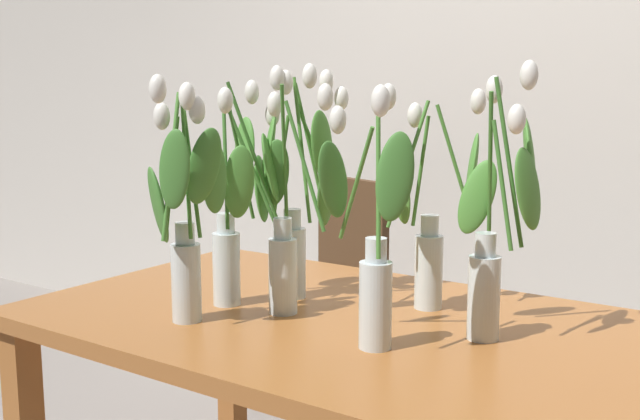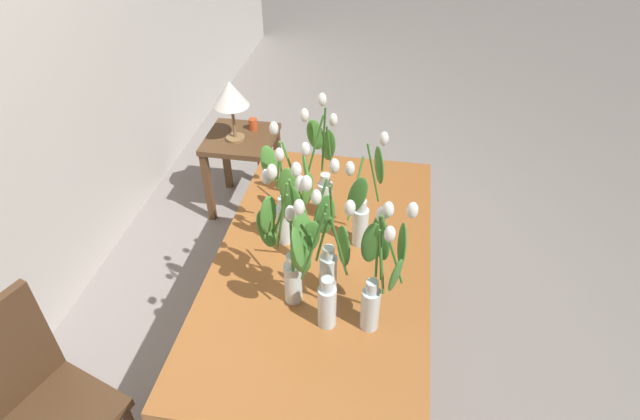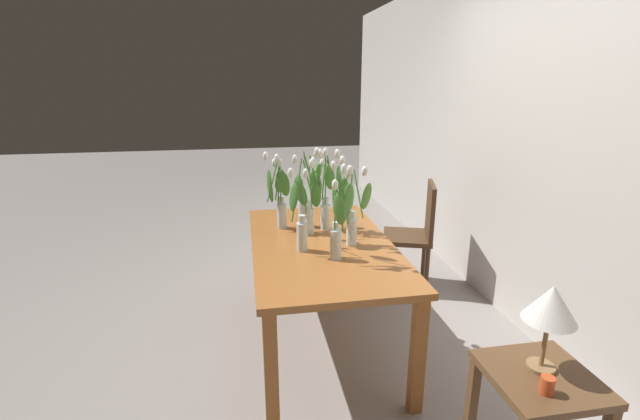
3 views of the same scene
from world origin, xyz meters
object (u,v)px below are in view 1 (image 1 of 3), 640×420
object	(u,v)px
tulip_vase_3	(301,205)
dining_chair	(332,282)
tulip_vase_5	(241,207)
tulip_vase_6	(371,258)
dining_table	(360,358)
tulip_vase_1	(289,237)
tulip_vase_4	(185,223)
tulip_vase_2	(495,239)
tulip_vase_0	(427,224)

from	to	relation	value
tulip_vase_3	dining_chair	bearing A→B (deg)	118.71
tulip_vase_5	dining_chair	world-z (taller)	tulip_vase_5
tulip_vase_5	tulip_vase_6	xyz separation A→B (m)	(0.43, -0.10, -0.05)
dining_table	dining_chair	size ratio (longest dim) A/B	1.72
tulip_vase_1	tulip_vase_4	xyz separation A→B (m)	(-0.13, -0.21, 0.05)
tulip_vase_3	tulip_vase_6	distance (m)	0.42
dining_table	tulip_vase_5	xyz separation A→B (m)	(-0.31, -0.05, 0.33)
dining_table	tulip_vase_4	world-z (taller)	tulip_vase_4
dining_table	tulip_vase_6	bearing A→B (deg)	-52.97
tulip_vase_1	dining_chair	distance (m)	1.20
tulip_vase_1	tulip_vase_3	size ratio (longest dim) A/B	0.97
tulip_vase_6	dining_chair	distance (m)	1.44
tulip_vase_2	tulip_vase_4	bearing A→B (deg)	-153.71
tulip_vase_6	tulip_vase_1	bearing A→B (deg)	158.79
tulip_vase_1	tulip_vase_5	size ratio (longest dim) A/B	0.98
tulip_vase_3	tulip_vase_2	bearing A→B (deg)	-4.23
tulip_vase_1	tulip_vase_2	size ratio (longest dim) A/B	0.99
tulip_vase_4	tulip_vase_6	size ratio (longest dim) A/B	1.04
tulip_vase_0	tulip_vase_2	size ratio (longest dim) A/B	0.93
tulip_vase_1	tulip_vase_0	bearing A→B (deg)	38.43
tulip_vase_1	tulip_vase_5	xyz separation A→B (m)	(-0.14, -0.01, 0.06)
dining_table	tulip_vase_1	distance (m)	0.33
tulip_vase_4	dining_chair	distance (m)	1.35
tulip_vase_1	tulip_vase_3	world-z (taller)	tulip_vase_3
tulip_vase_2	dining_chair	size ratio (longest dim) A/B	0.63
tulip_vase_1	tulip_vase_4	distance (m)	0.25
tulip_vase_4	tulip_vase_5	bearing A→B (deg)	92.28
tulip_vase_1	tulip_vase_3	bearing A→B (deg)	113.40
tulip_vase_5	tulip_vase_6	size ratio (longest dim) A/B	1.10
dining_table	tulip_vase_6	world-z (taller)	tulip_vase_6
tulip_vase_4	tulip_vase_6	bearing A→B (deg)	13.03
tulip_vase_1	dining_chair	size ratio (longest dim) A/B	0.62
dining_table	tulip_vase_0	xyz separation A→B (m)	(0.08, 0.17, 0.30)
tulip_vase_1	tulip_vase_3	xyz separation A→B (m)	(-0.06, 0.13, 0.05)
tulip_vase_1	tulip_vase_2	bearing A→B (deg)	10.58
tulip_vase_0	tulip_vase_6	world-z (taller)	tulip_vase_0
tulip_vase_5	tulip_vase_0	bearing A→B (deg)	28.56
dining_table	tulip_vase_4	xyz separation A→B (m)	(-0.31, -0.25, 0.32)
dining_table	tulip_vase_2	bearing A→B (deg)	9.89
tulip_vase_5	tulip_vase_1	bearing A→B (deg)	4.23
tulip_vase_4	tulip_vase_5	size ratio (longest dim) A/B	0.95
tulip_vase_3	tulip_vase_5	xyz separation A→B (m)	(-0.08, -0.14, 0.01)
tulip_vase_0	tulip_vase_3	world-z (taller)	tulip_vase_3
tulip_vase_3	tulip_vase_4	distance (m)	0.35
tulip_vase_2	tulip_vase_0	bearing A→B (deg)	151.25
tulip_vase_6	dining_table	bearing A→B (deg)	127.03
dining_chair	tulip_vase_0	bearing A→B (deg)	-44.99
tulip_vase_2	tulip_vase_6	bearing A→B (deg)	-132.46
dining_table	tulip_vase_5	distance (m)	0.46
tulip_vase_3	tulip_vase_5	distance (m)	0.16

